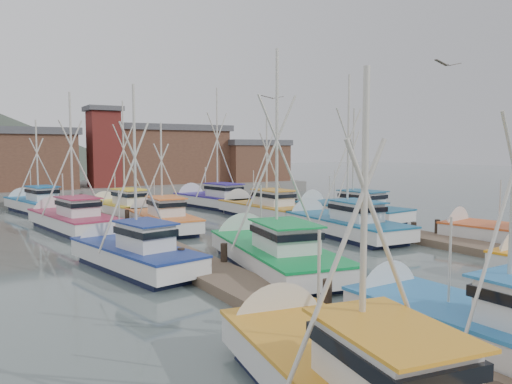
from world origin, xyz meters
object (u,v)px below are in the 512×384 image
boat_0 (481,329)px  boat_12 (121,208)px  boat_8 (159,219)px  lookout_tower (104,146)px  boat_4 (270,252)px

boat_0 → boat_12: 30.80m
boat_12 → boat_8: bearing=-96.4°
lookout_tower → boat_12: lookout_tower is taller
lookout_tower → boat_8: (-2.43, -22.83, -4.87)m
lookout_tower → boat_8: lookout_tower is taller
lookout_tower → boat_4: bearing=-93.1°
boat_8 → boat_12: (-0.40, 7.29, 0.01)m
boat_4 → boat_12: 19.97m
boat_4 → boat_8: (-0.48, 12.67, -0.01)m
boat_4 → boat_8: bearing=103.2°
boat_4 → boat_12: size_ratio=1.08×
boat_0 → boat_12: bearing=89.6°
boat_12 → boat_0: bearing=-98.9°
boat_8 → boat_12: bearing=96.2°
boat_8 → lookout_tower: bearing=87.0°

